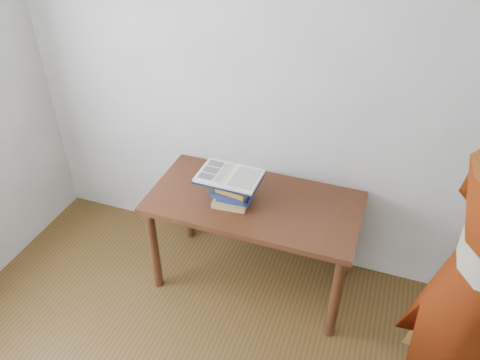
% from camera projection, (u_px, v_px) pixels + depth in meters
% --- Properties ---
extents(room_shell, '(3.54, 3.54, 2.62)m').
position_uv_depth(room_shell, '(88.00, 223.00, 1.34)').
color(room_shell, beige).
rests_on(room_shell, ground).
extents(desk, '(1.32, 0.66, 0.71)m').
position_uv_depth(desk, '(254.00, 213.00, 2.97)').
color(desk, '#452411').
rests_on(desk, ground).
extents(book_stack, '(0.27, 0.20, 0.19)m').
position_uv_depth(book_stack, '(233.00, 190.00, 2.83)').
color(book_stack, tan).
rests_on(book_stack, desk).
extents(open_book, '(0.38, 0.27, 0.03)m').
position_uv_depth(open_book, '(230.00, 176.00, 2.76)').
color(open_book, black).
rests_on(open_book, book_stack).
extents(reader, '(0.63, 0.80, 1.92)m').
position_uv_depth(reader, '(474.00, 284.00, 2.02)').
color(reader, tan).
rests_on(reader, ground).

